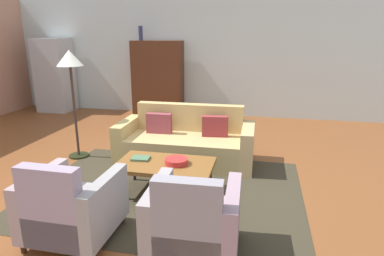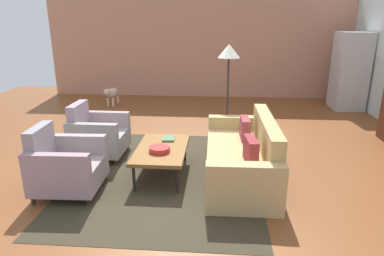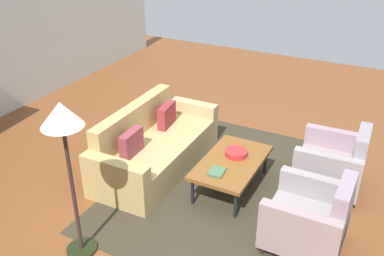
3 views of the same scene
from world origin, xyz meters
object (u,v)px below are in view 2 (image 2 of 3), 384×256
Objects in this scene: refrigerator at (350,71)px; dog at (112,93)px; armchair_right at (64,167)px; fruit_bowl at (160,149)px; floor_lamp at (229,60)px; book_stack at (168,139)px; coffee_table at (162,150)px; armchair_left at (96,136)px; couch at (245,158)px.

dog is (0.15, -5.92, -0.61)m from refrigerator.
dog is at bearing -172.41° from armchair_right.
fruit_bowl is 2.37m from floor_lamp.
refrigerator is (-3.80, 3.92, 0.50)m from book_stack.
armchair_right is at bearing -41.75° from floor_lamp.
dog is at bearing -154.67° from fruit_bowl.
armchair_left is at bearing -117.24° from coffee_table.
armchair_right reaches higher than dog.
dog is (-3.98, -3.14, 0.03)m from couch.
fruit_bowl is at bearing -26.47° from floor_lamp.
couch is at bearing 90.05° from coffee_table.
armchair_right is 3.07× the size of fruit_bowl.
coffee_table is at bearing -180.00° from fruit_bowl.
floor_lamp is (-1.44, 0.91, 1.02)m from book_stack.
book_stack is (-0.94, 1.22, 0.08)m from armchair_right.
refrigerator is at bearing 130.52° from armchair_right.
coffee_table is at bearing -28.33° from floor_lamp.
couch is at bearing 73.43° from book_stack.
floor_lamp reaches higher than coffee_table.
book_stack is at bearing 78.30° from armchair_left.
armchair_right is 4.65m from dog.
armchair_left is 1.20m from armchair_right.
dog is (-3.98, -1.95, -0.06)m from coffee_table.
coffee_table is at bearing -43.84° from refrigerator.
refrigerator reaches higher than fruit_bowl.
refrigerator is (-4.14, 3.97, 0.55)m from coffee_table.
couch reaches higher than fruit_bowl.
couch is at bearing 97.10° from fruit_bowl.
couch reaches higher than book_stack.
book_stack is (0.26, 1.22, 0.08)m from armchair_left.
floor_lamp is at bearing 147.75° from book_stack.
coffee_table is at bearing 89.30° from couch.
armchair_right is at bearing 103.64° from couch.
armchair_left reaches higher than couch.
couch is 5.07m from dog.
dog is at bearing -127.10° from floor_lamp.
armchair_left is (-0.60, -1.17, -0.03)m from coffee_table.
armchair_left is at bearing -102.12° from book_stack.
fruit_bowl is at bearing 0.00° from coffee_table.
armchair_left reaches higher than book_stack.
dog is (-4.58, -0.79, -0.03)m from armchair_right.
armchair_left reaches higher than coffee_table.
dog is (-4.13, -1.95, -0.13)m from fruit_bowl.
fruit_bowl is 0.17× the size of floor_lamp.
floor_lamp is (-1.78, 0.96, 1.07)m from coffee_table.
armchair_right reaches higher than coffee_table.
armchair_right is 0.51× the size of floor_lamp.
refrigerator is (-4.13, 2.78, 0.64)m from couch.
book_stack is 0.33× the size of dog.
fruit_bowl is (-0.46, 1.17, 0.10)m from armchair_right.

